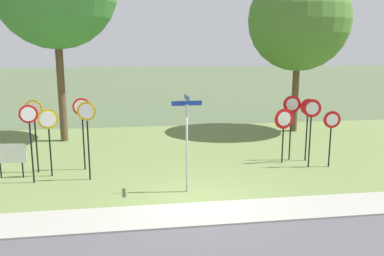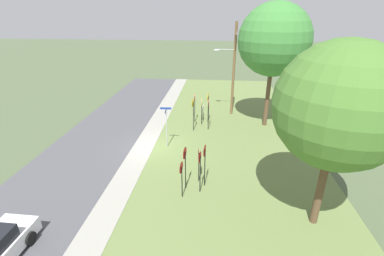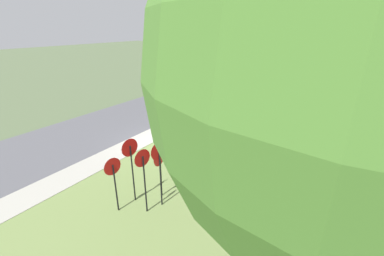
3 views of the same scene
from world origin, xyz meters
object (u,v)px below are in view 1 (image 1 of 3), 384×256
Objects in this scene: stop_sign_far_right at (30,128)px; yield_sign_far_right at (308,115)px; street_name_post at (187,136)px; yield_sign_near_right at (292,112)px; stop_sign_near_left at (48,128)px; stop_sign_far_center at (82,119)px; yield_sign_center at (312,117)px; yield_sign_far_left at (332,126)px; notice_board at (10,155)px; oak_tree_right at (299,20)px; stop_sign_far_left at (34,121)px; yield_sign_near_left at (284,123)px; stop_sign_near_right at (87,124)px.

stop_sign_far_right is 10.50m from yield_sign_far_right.
yield_sign_far_right is 6.02m from street_name_post.
stop_sign_near_left is at bearing -166.12° from yield_sign_near_right.
yield_sign_center is at bearing -9.42° from stop_sign_far_center.
yield_sign_far_left is 0.70× the size of street_name_post.
yield_sign_near_right reaches higher than notice_board.
yield_sign_far_right is (9.95, 0.54, 0.11)m from stop_sign_near_left.
yield_sign_far_left is 0.86× the size of yield_sign_far_right.
oak_tree_right reaches higher than stop_sign_far_right.
yield_sign_center reaches higher than yield_sign_far_right.
stop_sign_near_left is at bearing -36.84° from stop_sign_far_left.
street_name_post reaches higher than yield_sign_far_right.
stop_sign_far_center is at bearing 31.40° from stop_sign_far_right.
yield_sign_near_left is 1.13m from yield_sign_center.
stop_sign_far_right is at bearing -169.16° from yield_sign_far_left.
oak_tree_right is at bearing 82.05° from yield_sign_center.
yield_sign_near_left is 0.87× the size of yield_sign_far_right.
notice_board is (-10.72, -0.73, -1.17)m from yield_sign_near_right.
stop_sign_near_right is 8.62m from yield_sign_far_right.
stop_sign_far_center is at bearing 138.04° from street_name_post.
stop_sign_far_left is 10.54m from yield_sign_far_right.
stop_sign_near_left is 5.17m from street_name_post.
yield_sign_near_right is at bearing 143.98° from yield_sign_far_left.
stop_sign_far_right is (0.11, -1.21, -0.04)m from stop_sign_far_left.
yield_sign_near_right is (7.94, 1.38, 0.01)m from stop_sign_near_right.
yield_sign_far_right is (0.60, -0.23, -0.10)m from yield_sign_near_right.
stop_sign_far_center is 0.32× the size of oak_tree_right.
yield_sign_far_left is (1.61, -0.80, -0.02)m from yield_sign_near_left.
stop_sign_near_left is at bearing -172.72° from yield_sign_far_left.
oak_tree_right is at bearing 47.85° from street_name_post.
yield_sign_near_right is (9.35, 0.76, 0.21)m from stop_sign_near_left.
yield_sign_far_right is (8.85, -0.11, -0.08)m from stop_sign_far_center.
yield_sign_near_right is 1.13m from yield_sign_center.
yield_sign_near_right is 10.81m from notice_board.
street_name_post is at bearing -25.81° from stop_sign_far_right.
street_name_post is at bearing -17.32° from stop_sign_near_right.
yield_sign_near_right is (9.94, 0.21, 0.03)m from stop_sign_far_left.
stop_sign_near_right is 1.02× the size of stop_sign_far_left.
stop_sign_far_right is at bearing -162.53° from yield_sign_near_right.
yield_sign_near_left is at bearing 148.97° from yield_sign_center.
notice_board is (-11.87, 0.45, -0.80)m from yield_sign_far_left.
notice_board is at bearing 169.47° from stop_sign_near_left.
notice_board is 15.43m from oak_tree_right.
yield_sign_far_left is (9.40, -1.05, -0.35)m from stop_sign_far_center.
yield_sign_far_left is (9.09, 0.20, -0.37)m from stop_sign_near_right.
stop_sign_far_right is at bearing -168.47° from yield_sign_center.
stop_sign_near_right is at bearing 179.94° from yield_sign_near_left.
yield_sign_far_right is (10.43, 1.20, -0.03)m from stop_sign_far_right.
yield_sign_far_left is at bearing 1.29° from stop_sign_far_left.
yield_sign_far_right is 2.06× the size of notice_board.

